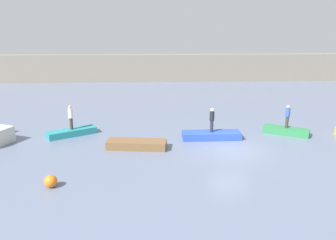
{
  "coord_description": "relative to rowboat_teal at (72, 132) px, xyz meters",
  "views": [
    {
      "loc": [
        -4.7,
        -20.18,
        7.71
      ],
      "look_at": [
        -3.69,
        3.91,
        0.89
      ],
      "focal_mm": 36.98,
      "sensor_mm": 36.0,
      "label": 1
    }
  ],
  "objects": [
    {
      "name": "ground_plane",
      "position": [
        10.5,
        -3.29,
        -0.23
      ],
      "size": [
        120.0,
        120.0,
        0.0
      ],
      "primitive_type": "plane",
      "color": "slate"
    },
    {
      "name": "embankment_wall",
      "position": [
        10.5,
        23.05,
        1.57
      ],
      "size": [
        80.0,
        1.2,
        3.62
      ],
      "primitive_type": "cube",
      "color": "gray",
      "rests_on": "ground_plane"
    },
    {
      "name": "rowboat_teal",
      "position": [
        0.0,
        0.0,
        0.0
      ],
      "size": [
        3.37,
        2.5,
        0.47
      ],
      "primitive_type": "cube",
      "rotation": [
        0.0,
        0.0,
        0.53
      ],
      "color": "teal",
      "rests_on": "ground_plane"
    },
    {
      "name": "rowboat_brown",
      "position": [
        4.67,
        -2.74,
        0.02
      ],
      "size": [
        3.87,
        1.65,
        0.52
      ],
      "primitive_type": "cube",
      "rotation": [
        0.0,
        0.0,
        -0.12
      ],
      "color": "brown",
      "rests_on": "ground_plane"
    },
    {
      "name": "rowboat_blue",
      "position": [
        9.71,
        -1.09,
        0.01
      ],
      "size": [
        3.98,
        1.23,
        0.49
      ],
      "primitive_type": "cube",
      "rotation": [
        0.0,
        0.0,
        0.01
      ],
      "color": "#2B4CAD",
      "rests_on": "ground_plane"
    },
    {
      "name": "rowboat_green",
      "position": [
        15.22,
        -0.31,
        0.01
      ],
      "size": [
        3.19,
        2.37,
        0.48
      ],
      "primitive_type": "cube",
      "rotation": [
        0.0,
        0.0,
        -0.51
      ],
      "color": "#2D7F47",
      "rests_on": "ground_plane"
    },
    {
      "name": "person_blue_shirt",
      "position": [
        15.22,
        -0.31,
        1.17
      ],
      "size": [
        0.32,
        0.32,
        1.65
      ],
      "color": "#38332D",
      "rests_on": "rowboat_green"
    },
    {
      "name": "person_white_shirt",
      "position": [
        0.0,
        0.0,
        1.19
      ],
      "size": [
        0.32,
        0.32,
        1.73
      ],
      "color": "#38332D",
      "rests_on": "rowboat_teal"
    },
    {
      "name": "person_dark_shirt",
      "position": [
        9.71,
        -1.09,
        1.19
      ],
      "size": [
        0.32,
        0.32,
        1.66
      ],
      "color": "#232838",
      "rests_on": "rowboat_blue"
    },
    {
      "name": "mooring_buoy",
      "position": [
        0.77,
        -7.98,
        0.08
      ],
      "size": [
        0.62,
        0.62,
        0.62
      ],
      "primitive_type": "sphere",
      "color": "orange",
      "rests_on": "ground_plane"
    }
  ]
}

